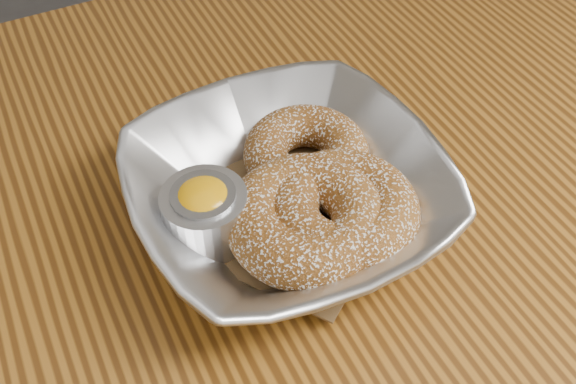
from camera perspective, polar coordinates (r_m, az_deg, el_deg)
name	(u,v)px	position (r m, az deg, el deg)	size (l,w,h in m)	color
table	(246,347)	(0.57, -3.61, -12.94)	(1.20, 0.80, 0.75)	brown
serving_bowl	(288,194)	(0.50, 0.00, -0.15)	(0.23, 0.23, 0.06)	silver
parchment	(288,211)	(0.51, 0.00, -1.58)	(0.14, 0.14, 0.00)	brown
donut_back	(306,153)	(0.53, 1.54, 3.31)	(0.10, 0.10, 0.03)	brown
donut_front	(307,219)	(0.48, 1.61, -2.34)	(0.12, 0.12, 0.04)	brown
donut_extra	(342,211)	(0.48, 4.60, -1.65)	(0.11, 0.11, 0.04)	brown
ramekin	(205,213)	(0.48, -7.02, -1.75)	(0.06, 0.06, 0.05)	silver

